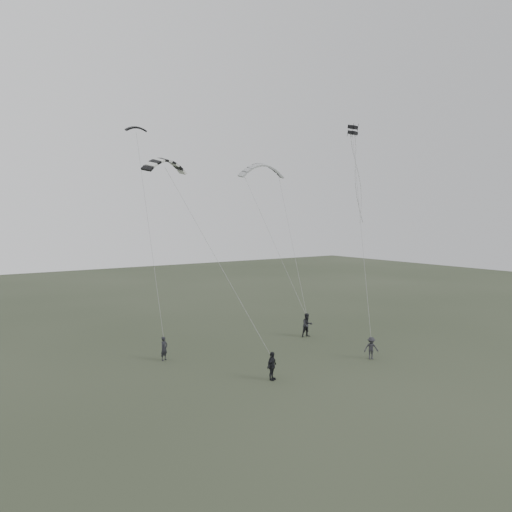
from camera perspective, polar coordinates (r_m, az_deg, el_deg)
ground at (r=33.18m, az=3.66°, el=-12.79°), size 140.00×140.00×0.00m
flyer_left at (r=35.43m, az=-10.46°, el=-10.35°), size 0.71×0.62×1.65m
flyer_right at (r=41.65m, az=5.87°, el=-7.86°), size 1.05×0.87×1.94m
flyer_center at (r=30.85m, az=1.83°, el=-12.45°), size 1.09×0.82×1.73m
flyer_far at (r=36.05m, az=13.03°, el=-10.21°), size 1.16×1.02×1.55m
kite_dark_small at (r=39.34m, az=-13.55°, el=14.10°), size 1.66×0.91×0.63m
kite_pale_large at (r=47.66m, az=0.67°, el=10.37°), size 4.61×2.36×1.97m
kite_striped at (r=34.88m, az=-10.37°, el=10.75°), size 3.54×2.02×1.46m
kite_box at (r=41.55m, az=11.01°, el=13.95°), size 0.80×0.88×0.80m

